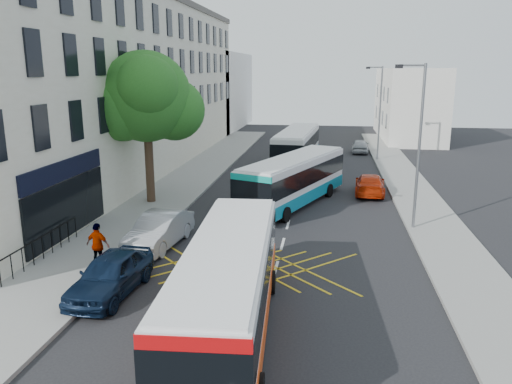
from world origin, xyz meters
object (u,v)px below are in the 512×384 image
at_px(lamp_far, 379,108).
at_px(red_hatchback, 370,184).
at_px(distant_car_grey, 294,133).
at_px(lamp_near, 418,139).
at_px(street_tree, 146,98).
at_px(bus_near, 228,285).
at_px(bus_far, 297,147).
at_px(motorbike, 166,364).
at_px(parked_car_blue, 111,274).
at_px(bus_mid, 294,180).
at_px(distant_car_silver, 360,146).
at_px(parked_car_silver, 159,230).
at_px(pedestrian_far, 98,245).

height_order(lamp_far, red_hatchback, lamp_far).
bearing_deg(distant_car_grey, lamp_near, -81.17).
xyz_separation_m(street_tree, lamp_far, (14.71, 17.03, -1.68)).
distance_m(bus_near, distant_car_grey, 44.24).
xyz_separation_m(lamp_far, bus_far, (-6.82, -3.64, -3.02)).
xyz_separation_m(motorbike, parked_car_blue, (-3.81, 5.36, -0.19)).
xyz_separation_m(lamp_near, bus_mid, (-6.21, 3.98, -3.10)).
bearing_deg(bus_near, parked_car_blue, 153.23).
bearing_deg(red_hatchback, lamp_near, 105.32).
distance_m(motorbike, red_hatchback, 22.76).
bearing_deg(distant_car_grey, street_tree, -107.31).
relative_size(lamp_far, bus_far, 0.73).
relative_size(motorbike, distant_car_silver, 0.56).
distance_m(bus_mid, parked_car_blue, 14.31).
distance_m(parked_car_silver, distant_car_grey, 37.35).
height_order(lamp_far, bus_mid, lamp_far).
xyz_separation_m(bus_far, distant_car_grey, (-1.43, 16.68, -0.94)).
bearing_deg(lamp_far, parked_car_blue, -112.02).
height_order(bus_mid, distant_car_silver, bus_mid).
height_order(street_tree, motorbike, street_tree).
height_order(lamp_far, distant_car_silver, lamp_far).
relative_size(red_hatchback, pedestrian_far, 2.50).
distance_m(lamp_near, parked_car_blue, 15.43).
relative_size(lamp_near, distant_car_grey, 1.68).
xyz_separation_m(lamp_near, parked_car_silver, (-11.73, -4.14, -3.85)).
height_order(bus_near, distant_car_grey, bus_near).
xyz_separation_m(bus_near, distant_car_grey, (-1.15, 44.21, -0.87)).
distance_m(lamp_near, parked_car_silver, 13.02).
relative_size(lamp_near, bus_far, 0.73).
height_order(bus_mid, parked_car_silver, bus_mid).
bearing_deg(bus_near, bus_far, 85.72).
xyz_separation_m(bus_near, distant_car_silver, (5.95, 35.32, -0.87)).
height_order(bus_mid, motorbike, bus_mid).
relative_size(street_tree, distant_car_silver, 2.27).
bearing_deg(lamp_far, distant_car_silver, 105.50).
height_order(lamp_far, distant_car_grey, lamp_far).
height_order(distant_car_silver, pedestrian_far, pedestrian_far).
relative_size(motorbike, parked_car_silver, 0.47).
bearing_deg(bus_mid, street_tree, -151.98).
bearing_deg(lamp_far, parked_car_silver, -115.91).
relative_size(bus_near, pedestrian_far, 5.77).
distance_m(lamp_far, red_hatchback, 13.40).
xyz_separation_m(lamp_far, parked_car_blue, (-11.80, -29.17, -3.87)).
distance_m(street_tree, lamp_near, 15.10).
bearing_deg(distant_car_silver, bus_near, 83.91).
height_order(lamp_near, parked_car_silver, lamp_near).
xyz_separation_m(lamp_near, distant_car_silver, (-1.15, 24.15, -3.96)).
bearing_deg(lamp_near, distant_car_silver, 92.73).
xyz_separation_m(bus_near, pedestrian_far, (-6.10, 4.00, -0.47)).
bearing_deg(bus_far, motorbike, -87.60).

